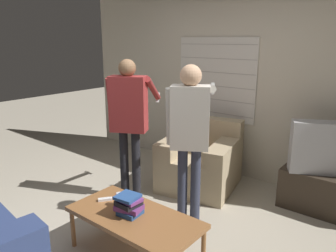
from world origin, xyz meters
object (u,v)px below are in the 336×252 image
(person_right_standing, at_px, (190,127))
(spare_remote, at_px, (105,199))
(soda_can, at_px, (120,199))
(book_stack, at_px, (129,205))
(person_left_standing, at_px, (129,113))
(armchair_beige, at_px, (201,161))
(coffee_table, at_px, (134,219))
(tv, at_px, (330,148))

(person_right_standing, height_order, spare_remote, person_right_standing)
(soda_can, bearing_deg, book_stack, -16.90)
(person_left_standing, bearing_deg, soda_can, -78.74)
(armchair_beige, bearing_deg, person_right_standing, 103.05)
(person_right_standing, distance_m, soda_can, 0.95)
(armchair_beige, distance_m, person_left_standing, 1.18)
(person_right_standing, height_order, soda_can, person_right_standing)
(person_left_standing, relative_size, person_right_standing, 1.01)
(person_right_standing, relative_size, spare_remote, 12.91)
(coffee_table, xyz_separation_m, tv, (1.08, 1.89, 0.37))
(coffee_table, bearing_deg, soda_can, 170.69)
(tv, bearing_deg, person_right_standing, 20.49)
(soda_can, bearing_deg, person_right_standing, 70.33)
(tv, xyz_separation_m, person_right_standing, (-1.04, -1.13, 0.30))
(armchair_beige, relative_size, book_stack, 4.31)
(armchair_beige, height_order, person_right_standing, person_right_standing)
(armchair_beige, distance_m, soda_can, 1.58)
(coffee_table, height_order, person_right_standing, person_right_standing)
(spare_remote, bearing_deg, tv, 89.78)
(coffee_table, distance_m, tv, 2.20)
(armchair_beige, xyz_separation_m, soda_can, (0.14, -1.56, 0.14))
(book_stack, bearing_deg, tv, 59.58)
(tv, relative_size, person_right_standing, 0.49)
(coffee_table, distance_m, spare_remote, 0.40)
(coffee_table, height_order, spare_remote, spare_remote)
(armchair_beige, relative_size, person_right_standing, 0.66)
(person_right_standing, distance_m, book_stack, 0.94)
(person_left_standing, relative_size, spare_remote, 13.03)
(armchair_beige, xyz_separation_m, person_right_standing, (0.40, -0.84, 0.70))
(armchair_beige, height_order, coffee_table, armchair_beige)
(person_left_standing, bearing_deg, coffee_table, -71.45)
(book_stack, relative_size, spare_remote, 1.98)
(tv, bearing_deg, soda_can, 28.05)
(coffee_table, xyz_separation_m, spare_remote, (-0.39, 0.02, 0.05))
(tv, height_order, person_right_standing, person_right_standing)
(armchair_beige, relative_size, soda_can, 8.60)
(armchair_beige, relative_size, person_left_standing, 0.65)
(book_stack, bearing_deg, spare_remote, 174.01)
(coffee_table, height_order, soda_can, soda_can)
(person_right_standing, bearing_deg, coffee_table, -124.00)
(coffee_table, bearing_deg, tv, 60.22)
(coffee_table, bearing_deg, armchair_beige, 102.52)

